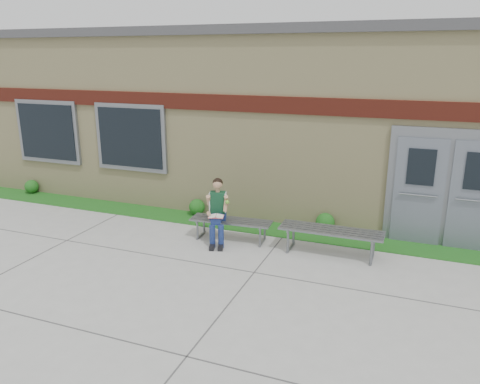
% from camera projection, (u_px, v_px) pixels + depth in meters
% --- Properties ---
extents(ground, '(80.00, 80.00, 0.00)m').
position_uv_depth(ground, '(189.00, 275.00, 7.91)').
color(ground, '#9E9E99').
rests_on(ground, ground).
extents(grass_strip, '(16.00, 0.80, 0.02)m').
position_uv_depth(grass_strip, '(243.00, 225.00, 10.24)').
color(grass_strip, '#154A13').
rests_on(grass_strip, ground).
extents(school_building, '(16.20, 6.22, 4.20)m').
position_uv_depth(school_building, '(288.00, 112.00, 12.68)').
color(school_building, beige).
rests_on(school_building, ground).
extents(bench_left, '(1.66, 0.57, 0.42)m').
position_uv_depth(bench_left, '(231.00, 224.00, 9.36)').
color(bench_left, slate).
rests_on(bench_left, ground).
extents(bench_right, '(1.90, 0.54, 0.49)m').
position_uv_depth(bench_right, '(331.00, 235.00, 8.65)').
color(bench_right, slate).
rests_on(bench_right, ground).
extents(girl, '(0.55, 0.81, 1.28)m').
position_uv_depth(girl, '(217.00, 210.00, 9.17)').
color(girl, navy).
rests_on(girl, ground).
extents(shrub_west, '(0.36, 0.36, 0.36)m').
position_uv_depth(shrub_west, '(32.00, 186.00, 12.55)').
color(shrub_west, '#154A13').
rests_on(shrub_west, grass_strip).
extents(shrub_mid, '(0.37, 0.37, 0.37)m').
position_uv_depth(shrub_mid, '(197.00, 207.00, 10.84)').
color(shrub_mid, '#154A13').
rests_on(shrub_mid, grass_strip).
extents(shrub_east, '(0.40, 0.40, 0.40)m').
position_uv_depth(shrub_east, '(325.00, 222.00, 9.80)').
color(shrub_east, '#154A13').
rests_on(shrub_east, grass_strip).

